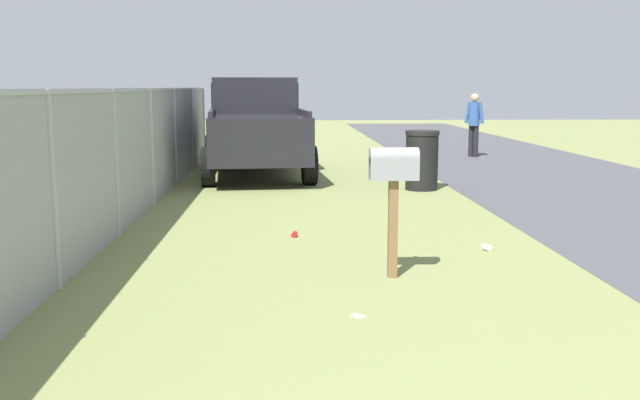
% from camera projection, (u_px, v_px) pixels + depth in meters
% --- Properties ---
extents(mailbox, '(0.22, 0.48, 1.31)m').
position_uv_depth(mailbox, '(394.00, 174.00, 6.96)').
color(mailbox, brown).
rests_on(mailbox, ground).
extents(pickup_truck, '(5.24, 2.56, 2.09)m').
position_uv_depth(pickup_truck, '(255.00, 124.00, 15.39)').
color(pickup_truck, black).
rests_on(pickup_truck, ground).
extents(trash_bin, '(0.63, 0.63, 1.10)m').
position_uv_depth(trash_bin, '(422.00, 160.00, 13.11)').
color(trash_bin, black).
rests_on(trash_bin, ground).
extents(pedestrian, '(0.36, 0.47, 1.72)m').
position_uv_depth(pedestrian, '(474.00, 120.00, 19.25)').
color(pedestrian, black).
rests_on(pedestrian, ground).
extents(fence_section, '(17.16, 0.07, 1.88)m').
position_uv_depth(fence_section, '(135.00, 149.00, 10.16)').
color(fence_section, '#9EA3A8').
rests_on(fence_section, ground).
extents(litter_cup_far_scatter, '(0.13, 0.12, 0.08)m').
position_uv_depth(litter_cup_far_scatter, '(487.00, 247.00, 8.26)').
color(litter_cup_far_scatter, white).
rests_on(litter_cup_far_scatter, ground).
extents(litter_can_by_mailbox, '(0.13, 0.09, 0.07)m').
position_uv_depth(litter_can_by_mailbox, '(294.00, 234.00, 9.03)').
color(litter_can_by_mailbox, red).
rests_on(litter_can_by_mailbox, ground).
extents(litter_wrapper_midfield_a, '(0.14, 0.14, 0.01)m').
position_uv_depth(litter_wrapper_midfield_a, '(358.00, 316.00, 5.91)').
color(litter_wrapper_midfield_a, silver).
rests_on(litter_wrapper_midfield_a, ground).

